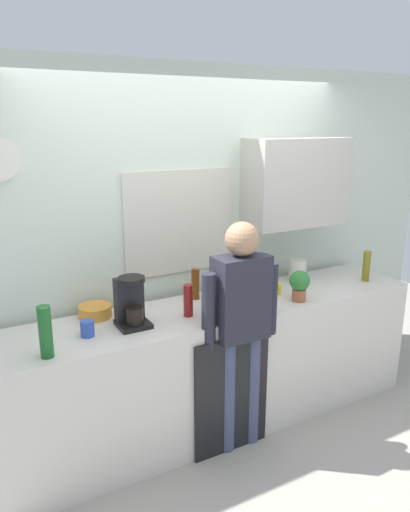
% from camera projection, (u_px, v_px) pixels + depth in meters
% --- Properties ---
extents(ground_plane, '(8.00, 8.00, 0.00)m').
position_uv_depth(ground_plane, '(238.00, 443.00, 3.44)').
color(ground_plane, '#9E998E').
extents(kitchen_counter, '(3.19, 0.64, 0.94)m').
position_uv_depth(kitchen_counter, '(217.00, 365.00, 3.56)').
color(kitchen_counter, beige).
rests_on(kitchen_counter, ground_plane).
extents(dishwasher_panel, '(0.56, 0.02, 0.84)m').
position_uv_depth(dishwasher_panel, '(232.00, 396.00, 3.26)').
color(dishwasher_panel, black).
rests_on(dishwasher_panel, ground_plane).
extents(back_wall_assembly, '(4.79, 0.42, 2.60)m').
position_uv_depth(back_wall_assembly, '(203.00, 235.00, 3.71)').
color(back_wall_assembly, silver).
rests_on(back_wall_assembly, ground_plane).
extents(coffee_maker, '(0.20, 0.20, 0.33)m').
position_uv_depth(coffee_maker, '(131.00, 303.00, 3.08)').
color(coffee_maker, black).
rests_on(coffee_maker, kitchen_counter).
extents(bottle_olive_oil, '(0.06, 0.06, 0.25)m').
position_uv_depth(bottle_olive_oil, '(366.00, 266.00, 3.95)').
color(bottle_olive_oil, olive).
rests_on(bottle_olive_oil, kitchen_counter).
extents(bottle_red_vinegar, '(0.06, 0.06, 0.22)m').
position_uv_depth(bottle_red_vinegar, '(188.00, 300.00, 3.23)').
color(bottle_red_vinegar, maroon).
rests_on(bottle_red_vinegar, kitchen_counter).
extents(bottle_dark_sauce, '(0.06, 0.06, 0.18)m').
position_uv_depth(bottle_dark_sauce, '(263.00, 276.00, 3.82)').
color(bottle_dark_sauce, black).
rests_on(bottle_dark_sauce, kitchen_counter).
extents(bottle_amber_beer, '(0.06, 0.06, 0.23)m').
position_uv_depth(bottle_amber_beer, '(195.00, 284.00, 3.55)').
color(bottle_amber_beer, brown).
rests_on(bottle_amber_beer, kitchen_counter).
extents(bottle_green_wine, '(0.07, 0.07, 0.30)m').
position_uv_depth(bottle_green_wine, '(45.00, 332.00, 2.66)').
color(bottle_green_wine, '#195923').
rests_on(bottle_green_wine, kitchen_counter).
extents(cup_terracotta_mug, '(0.08, 0.08, 0.09)m').
position_uv_depth(cup_terracotta_mug, '(224.00, 305.00, 3.32)').
color(cup_terracotta_mug, '#B26647').
rests_on(cup_terracotta_mug, kitchen_counter).
extents(cup_blue_mug, '(0.08, 0.08, 0.10)m').
position_uv_depth(cup_blue_mug, '(87.00, 328.00, 2.95)').
color(cup_blue_mug, '#3351B2').
rests_on(cup_blue_mug, kitchen_counter).
extents(cup_yellow_cup, '(0.07, 0.07, 0.08)m').
position_uv_depth(cup_yellow_cup, '(277.00, 289.00, 3.66)').
color(cup_yellow_cup, yellow).
rests_on(cup_yellow_cup, kitchen_counter).
extents(mixing_bowl, '(0.22, 0.22, 0.08)m').
position_uv_depth(mixing_bowl, '(95.00, 311.00, 3.24)').
color(mixing_bowl, orange).
rests_on(mixing_bowl, kitchen_counter).
extents(potted_plant, '(0.15, 0.15, 0.23)m').
position_uv_depth(potted_plant, '(299.00, 284.00, 3.50)').
color(potted_plant, '#9E5638').
rests_on(potted_plant, kitchen_counter).
extents(dish_soap, '(0.06, 0.06, 0.18)m').
position_uv_depth(dish_soap, '(240.00, 283.00, 3.69)').
color(dish_soap, green).
rests_on(dish_soap, kitchen_counter).
extents(storage_canister, '(0.14, 0.14, 0.17)m').
position_uv_depth(storage_canister, '(297.00, 270.00, 3.97)').
color(storage_canister, silver).
rests_on(storage_canister, kitchen_counter).
extents(person_at_sink, '(0.57, 0.22, 1.60)m').
position_uv_depth(person_at_sink, '(240.00, 319.00, 3.18)').
color(person_at_sink, '#3F4766').
rests_on(person_at_sink, ground_plane).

